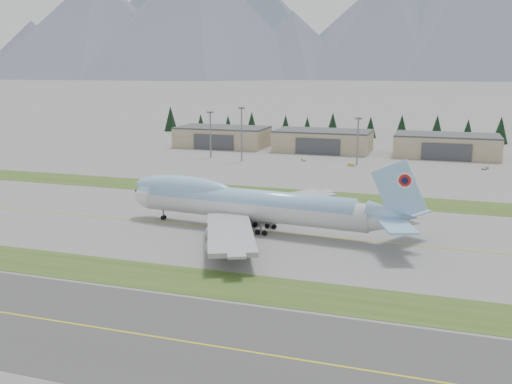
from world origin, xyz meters
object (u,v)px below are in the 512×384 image
(hangar_center, at_px, (323,141))
(service_vehicle_a, at_px, (303,161))
(service_vehicle_c, at_px, (485,169))
(service_vehicle_b, at_px, (351,166))
(hangar_left, at_px, (223,137))
(hangar_right, at_px, (447,145))
(boeing_747_freighter, at_px, (250,204))

(hangar_center, bearing_deg, service_vehicle_a, -93.78)
(service_vehicle_c, bearing_deg, service_vehicle_a, -149.37)
(hangar_center, relative_size, service_vehicle_b, 14.37)
(hangar_left, xyz_separation_m, service_vehicle_b, (75.79, -40.17, -5.39))
(hangar_right, relative_size, service_vehicle_a, 14.42)
(service_vehicle_c, bearing_deg, boeing_747_freighter, -89.35)
(boeing_747_freighter, distance_m, hangar_left, 163.29)
(hangar_center, xyz_separation_m, service_vehicle_c, (75.73, -31.84, -5.39))
(hangar_left, height_order, service_vehicle_c, hangar_left)
(service_vehicle_c, bearing_deg, hangar_left, -164.18)
(hangar_left, distance_m, service_vehicle_c, 134.66)
(service_vehicle_a, bearing_deg, service_vehicle_c, -30.41)
(service_vehicle_c, bearing_deg, hangar_center, -173.29)
(hangar_center, bearing_deg, service_vehicle_b, -62.63)
(hangar_left, height_order, service_vehicle_b, hangar_left)
(hangar_right, height_order, service_vehicle_a, hangar_right)
(boeing_747_freighter, bearing_deg, hangar_center, 99.44)
(boeing_747_freighter, relative_size, service_vehicle_b, 24.22)
(hangar_left, distance_m, hangar_right, 115.00)
(hangar_center, relative_size, service_vehicle_c, 11.28)
(service_vehicle_b, bearing_deg, service_vehicle_c, -65.93)
(hangar_center, relative_size, hangar_right, 1.00)
(hangar_right, xyz_separation_m, service_vehicle_b, (-39.21, -40.17, -5.39))
(service_vehicle_b, bearing_deg, hangar_center, 42.81)
(boeing_747_freighter, relative_size, hangar_left, 1.69)
(service_vehicle_a, xyz_separation_m, service_vehicle_b, (23.00, -6.82, 0.00))
(hangar_left, xyz_separation_m, service_vehicle_a, (52.79, -33.35, -5.39))
(hangar_center, height_order, hangar_right, same)
(hangar_center, bearing_deg, service_vehicle_c, -22.80)
(boeing_747_freighter, height_order, service_vehicle_b, boeing_747_freighter)
(boeing_747_freighter, distance_m, hangar_center, 149.79)
(hangar_right, relative_size, service_vehicle_c, 11.28)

